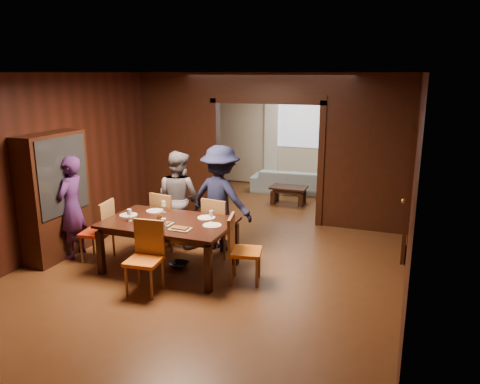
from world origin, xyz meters
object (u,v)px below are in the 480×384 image
at_px(chair_far_l, 169,219).
at_px(chair_left, 97,231).
at_px(person_grey, 178,199).
at_px(sofa, 291,181).
at_px(chair_far_r, 220,226).
at_px(hutch, 55,196).
at_px(chair_near, 144,259).
at_px(dining_table, 170,245).
at_px(chair_right, 245,249).
at_px(coffee_table, 288,195).
at_px(person_navy, 221,198).
at_px(person_purple, 71,207).

bearing_deg(chair_far_l, chair_left, 58.82).
xyz_separation_m(person_grey, sofa, (0.91, 4.19, -0.53)).
relative_size(chair_far_r, hutch, 0.48).
distance_m(chair_left, chair_near, 1.49).
relative_size(chair_far_l, hutch, 0.48).
bearing_deg(dining_table, sofa, 83.90).
distance_m(dining_table, chair_left, 1.26).
bearing_deg(hutch, sofa, 65.07).
distance_m(person_grey, chair_right, 1.91).
relative_size(coffee_table, chair_left, 0.82).
bearing_deg(chair_near, person_navy, 73.81).
bearing_deg(person_purple, person_grey, 120.27).
distance_m(sofa, chair_left, 5.57).
bearing_deg(person_grey, person_navy, -164.46).
xyz_separation_m(person_purple, sofa, (2.25, 5.27, -0.54)).
xyz_separation_m(dining_table, chair_far_r, (0.48, 0.81, 0.10)).
xyz_separation_m(sofa, chair_far_l, (-1.01, -4.36, 0.20)).
height_order(person_grey, chair_far_l, person_grey).
bearing_deg(chair_near, hutch, 156.34).
relative_size(person_navy, chair_far_r, 1.81).
bearing_deg(chair_far_r, person_navy, -62.24).
distance_m(person_navy, chair_far_l, 0.97).
bearing_deg(chair_left, coffee_table, 146.29).
height_order(chair_far_l, hutch, hutch).
relative_size(dining_table, chair_right, 1.95).
bearing_deg(sofa, dining_table, 79.72).
bearing_deg(chair_far_r, chair_near, 82.89).
bearing_deg(coffee_table, chair_near, -98.02).
height_order(person_purple, person_navy, person_navy).
xyz_separation_m(coffee_table, chair_far_r, (-0.27, -3.33, 0.28)).
height_order(chair_right, chair_far_l, same).
bearing_deg(sofa, chair_far_r, 84.89).
bearing_deg(chair_far_l, hutch, 43.76).
bearing_deg(hutch, chair_far_l, 33.88).
distance_m(person_purple, dining_table, 1.75).
distance_m(person_grey, hutch, 1.97).
bearing_deg(chair_near, chair_left, 145.18).
relative_size(person_purple, person_grey, 1.01).
height_order(person_purple, chair_near, person_purple).
distance_m(chair_right, chair_far_r, 1.11).
bearing_deg(chair_far_r, coffee_table, -87.04).
distance_m(chair_far_l, chair_near, 1.71).
distance_m(person_grey, coffee_table, 3.39).
bearing_deg(person_purple, dining_table, 84.01).
bearing_deg(coffee_table, person_navy, -96.60).
distance_m(chair_left, chair_far_r, 1.95).
relative_size(coffee_table, chair_far_l, 0.82).
relative_size(sofa, chair_left, 2.00).
height_order(chair_left, hutch, hutch).
relative_size(dining_table, chair_far_r, 1.95).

